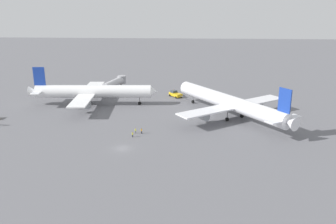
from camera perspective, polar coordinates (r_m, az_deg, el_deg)
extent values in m
plane|color=slate|center=(100.80, -7.31, -5.75)|extent=(600.00, 600.00, 0.00)
cylinder|color=white|center=(142.42, -11.76, 3.22)|extent=(44.80, 7.49, 4.89)
cone|color=white|center=(139.57, -2.26, 3.29)|extent=(3.06, 4.65, 4.50)
cone|color=white|center=(148.90, -20.58, 3.08)|extent=(3.82, 4.11, 3.91)
cube|color=white|center=(143.07, -12.62, 2.93)|extent=(8.69, 39.68, 0.44)
cube|color=white|center=(147.93, -19.70, 3.28)|extent=(3.96, 13.17, 0.28)
cube|color=#193899|center=(146.69, -19.80, 5.37)|extent=(4.41, 0.62, 7.10)
cylinder|color=#999EA3|center=(132.94, -13.13, 0.99)|extent=(4.34, 2.84, 2.60)
cylinder|color=#999EA3|center=(153.75, -11.35, 3.31)|extent=(4.34, 2.84, 2.60)
cylinder|color=slate|center=(147.18, -12.65, 2.22)|extent=(0.28, 0.28, 2.59)
cylinder|color=black|center=(147.51, -12.62, 1.73)|extent=(1.33, 0.63, 1.30)
cylinder|color=slate|center=(140.79, -13.23, 1.49)|extent=(0.28, 0.28, 2.59)
cylinder|color=black|center=(141.14, -13.19, 0.99)|extent=(1.33, 0.63, 1.30)
cylinder|color=slate|center=(140.79, -4.54, 1.91)|extent=(0.28, 0.28, 2.59)
cylinder|color=black|center=(141.14, -4.53, 1.40)|extent=(1.33, 0.63, 1.30)
cylinder|color=silver|center=(126.73, 9.56, 1.58)|extent=(34.23, 44.29, 5.03)
cone|color=silver|center=(146.90, 2.55, 3.99)|extent=(5.39, 4.99, 4.63)
cone|color=silver|center=(109.55, 18.89, -1.65)|extent=(5.37, 5.28, 4.02)
cube|color=silver|center=(125.14, 10.33, 0.98)|extent=(39.08, 30.95, 0.44)
cube|color=silver|center=(110.85, 17.92, -1.06)|extent=(12.39, 10.25, 0.28)
cube|color=#193899|center=(109.48, 18.07, 1.75)|extent=(2.89, 3.77, 7.14)
cylinder|color=#999EA3|center=(134.69, 13.82, 1.13)|extent=(4.58, 4.93, 2.60)
cylinder|color=#999EA3|center=(118.68, 5.61, -0.63)|extent=(4.58, 4.93, 2.60)
cylinder|color=slate|center=(123.02, 9.41, -0.60)|extent=(0.28, 0.28, 2.48)
cylinder|color=black|center=(123.40, 9.38, -1.15)|extent=(1.21, 1.37, 1.30)
cylinder|color=slate|center=(127.52, 11.69, -0.08)|extent=(0.28, 0.28, 2.48)
cylinder|color=black|center=(127.89, 11.65, -0.61)|extent=(1.21, 1.37, 1.30)
cylinder|color=slate|center=(142.83, 4.00, 2.12)|extent=(0.28, 0.28, 2.48)
cylinder|color=black|center=(143.16, 3.99, 1.64)|extent=(1.21, 1.37, 1.30)
cube|color=gold|center=(152.48, 1.22, 2.81)|extent=(6.04, 6.60, 1.18)
cube|color=#333D47|center=(153.29, 0.92, 3.30)|extent=(3.15, 3.14, 0.90)
cylinder|color=#4C4C51|center=(148.82, 2.29, 2.48)|extent=(2.14, 2.64, 0.20)
sphere|color=orange|center=(153.14, 0.92, 3.52)|extent=(0.24, 0.24, 0.24)
cylinder|color=black|center=(153.59, 0.30, 2.70)|extent=(0.79, 0.89, 0.90)
cylinder|color=black|center=(155.18, 1.15, 2.85)|extent=(0.79, 0.89, 0.90)
cylinder|color=black|center=(150.09, 1.29, 2.34)|extent=(0.79, 0.89, 0.90)
cylinder|color=black|center=(151.72, 2.14, 2.50)|extent=(0.79, 0.89, 0.90)
cylinder|color=black|center=(110.78, -4.23, -3.24)|extent=(0.28, 0.28, 0.89)
cylinder|color=orange|center=(110.51, -4.24, -2.87)|extent=(0.36, 0.36, 0.63)
sphere|color=brown|center=(110.36, -4.24, -2.65)|extent=(0.24, 0.24, 0.24)
cylinder|color=#4C4C51|center=(111.20, -5.18, -3.19)|extent=(0.28, 0.28, 0.84)
cylinder|color=#D1E02D|center=(110.95, -5.19, -2.85)|extent=(0.36, 0.36, 0.59)
sphere|color=#9E704C|center=(110.81, -5.19, -2.65)|extent=(0.23, 0.23, 0.23)
cylinder|color=black|center=(108.35, -5.64, -3.78)|extent=(0.28, 0.28, 0.81)
cylinder|color=#D1E02D|center=(108.10, -5.66, -3.44)|extent=(0.36, 0.36, 0.57)
sphere|color=brown|center=(107.96, -5.66, -3.24)|extent=(0.22, 0.22, 0.22)
cylinder|color=#F24C19|center=(107.82, -5.57, -3.43)|extent=(0.05, 0.05, 0.40)
cylinder|color=#B7B7BC|center=(159.14, -8.62, 4.54)|extent=(7.21, 16.56, 3.20)
cylinder|color=#99999E|center=(166.28, -7.38, 5.15)|extent=(3.84, 3.84, 3.52)
cylinder|color=#595960|center=(165.89, -7.49, 4.31)|extent=(0.70, 0.70, 4.56)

